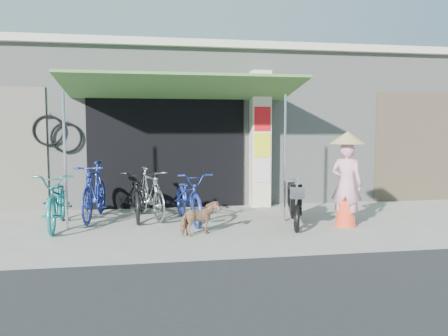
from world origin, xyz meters
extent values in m
plane|color=#A6A196|center=(0.00, 0.00, 0.00)|extent=(80.00, 80.00, 0.00)
cube|color=gray|center=(0.00, 5.10, 1.75)|extent=(12.00, 5.00, 3.50)
cube|color=beige|center=(0.00, 5.10, 3.58)|extent=(12.30, 5.30, 0.16)
cube|color=black|center=(-1.20, 2.58, 1.25)|extent=(3.40, 0.06, 2.50)
cube|color=black|center=(-1.20, 2.59, 0.55)|extent=(3.06, 0.04, 1.10)
torus|color=black|center=(-3.30, 2.54, 1.55)|extent=(0.65, 0.05, 0.65)
cylinder|color=silver|center=(-3.30, 2.56, 1.87)|extent=(0.02, 0.02, 0.12)
torus|color=black|center=(-3.65, 2.54, 1.70)|extent=(0.65, 0.05, 0.65)
cylinder|color=silver|center=(-3.65, 2.56, 2.02)|extent=(0.02, 0.02, 0.12)
cube|color=beige|center=(0.85, 2.45, 1.50)|extent=(0.42, 0.42, 3.00)
cube|color=red|center=(0.85, 2.23, 1.95)|extent=(0.36, 0.02, 0.52)
cube|color=yellow|center=(0.85, 2.23, 1.38)|extent=(0.36, 0.02, 0.52)
cube|color=silver|center=(0.85, 2.23, 0.82)|extent=(0.36, 0.02, 0.50)
cube|color=#407133|center=(-0.90, 1.65, 2.55)|extent=(4.60, 1.88, 0.35)
cylinder|color=silver|center=(-3.00, 0.75, 1.18)|extent=(0.05, 0.05, 2.36)
cylinder|color=silver|center=(0.90, 0.75, 1.18)|extent=(0.05, 0.05, 2.36)
cube|color=brown|center=(5.00, 2.59, 1.30)|extent=(2.60, 0.06, 2.60)
imported|color=#1A7675|center=(-3.17, 0.89, 0.49)|extent=(0.78, 1.90, 0.98)
imported|color=navy|center=(-2.62, 1.47, 0.55)|extent=(0.70, 1.89, 1.11)
imported|color=black|center=(-1.82, 1.48, 0.47)|extent=(0.74, 1.84, 0.95)
imported|color=#9B9CA0|center=(-1.58, 1.47, 0.49)|extent=(0.97, 1.70, 0.98)
imported|color=navy|center=(-0.86, 1.02, 0.47)|extent=(0.91, 1.87, 0.94)
imported|color=tan|center=(-0.78, -0.10, 0.28)|extent=(0.72, 0.56, 0.55)
torus|color=black|center=(0.84, -0.15, 0.23)|extent=(0.20, 0.47, 0.46)
torus|color=black|center=(1.14, 0.95, 0.23)|extent=(0.20, 0.47, 0.46)
cube|color=black|center=(0.99, 0.40, 0.30)|extent=(0.40, 0.85, 0.09)
cube|color=black|center=(1.07, 0.70, 0.49)|extent=(0.35, 0.52, 0.30)
cube|color=black|center=(1.07, 0.70, 0.67)|extent=(0.33, 0.52, 0.08)
cube|color=black|center=(0.89, 0.02, 0.54)|extent=(0.21, 0.13, 0.49)
cylinder|color=silver|center=(0.85, -0.12, 0.89)|extent=(0.45, 0.15, 0.03)
cube|color=silver|center=(0.81, -0.27, 0.68)|extent=(0.27, 0.23, 0.18)
imported|color=pink|center=(1.87, 0.19, 0.75)|extent=(0.65, 0.63, 1.51)
cone|color=#EE4321|center=(1.87, 0.19, 0.23)|extent=(0.38, 0.38, 0.46)
cone|color=tan|center=(1.87, 0.19, 1.58)|extent=(0.64, 0.64, 0.22)
camera|label=1|loc=(-1.52, -7.03, 1.71)|focal=35.00mm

